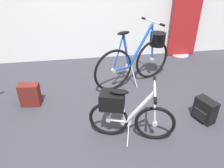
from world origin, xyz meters
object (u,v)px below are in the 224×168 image
at_px(folding_bike_foreground, 125,113).
at_px(display_bike_left, 140,57).
at_px(backpack_on_floor, 205,110).
at_px(handbag_on_floor, 30,95).
at_px(floor_banner_stand, 186,15).

relative_size(folding_bike_foreground, display_bike_left, 0.72).
relative_size(display_bike_left, backpack_on_floor, 4.30).
bearing_deg(backpack_on_floor, handbag_on_floor, 162.93).
bearing_deg(handbag_on_floor, floor_banner_stand, 25.66).
bearing_deg(folding_bike_foreground, backpack_on_floor, 7.55).
bearing_deg(display_bike_left, floor_banner_stand, 39.08).
bearing_deg(floor_banner_stand, handbag_on_floor, -154.34).
height_order(folding_bike_foreground, display_bike_left, display_bike_left).
bearing_deg(display_bike_left, backpack_on_floor, -62.57).
xyz_separation_m(folding_bike_foreground, backpack_on_floor, (1.12, 0.15, -0.21)).
distance_m(floor_banner_stand, backpack_on_floor, 2.34).
xyz_separation_m(display_bike_left, handbag_on_floor, (-1.75, -0.44, -0.30)).
relative_size(folding_bike_foreground, handbag_on_floor, 2.90).
bearing_deg(backpack_on_floor, floor_banner_stand, 74.44).
bearing_deg(handbag_on_floor, display_bike_left, 14.19).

